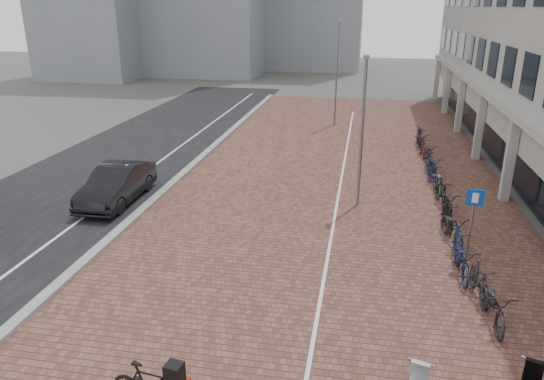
# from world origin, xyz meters

# --- Properties ---
(ground) EXTENTS (140.00, 140.00, 0.00)m
(ground) POSITION_xyz_m (0.00, 0.00, 0.00)
(ground) COLOR #474442
(ground) RESTS_ON ground
(plaza_brick) EXTENTS (14.50, 42.00, 0.04)m
(plaza_brick) POSITION_xyz_m (2.00, 12.00, 0.01)
(plaza_brick) COLOR brown
(plaza_brick) RESTS_ON ground
(street_asphalt) EXTENTS (8.00, 50.00, 0.03)m
(street_asphalt) POSITION_xyz_m (-9.00, 12.00, 0.01)
(street_asphalt) COLOR black
(street_asphalt) RESTS_ON ground
(curb) EXTENTS (0.35, 42.00, 0.14)m
(curb) POSITION_xyz_m (-5.10, 12.00, 0.07)
(curb) COLOR gray
(curb) RESTS_ON ground
(lane_line) EXTENTS (0.12, 44.00, 0.00)m
(lane_line) POSITION_xyz_m (-7.00, 12.00, 0.02)
(lane_line) COLOR white
(lane_line) RESTS_ON street_asphalt
(parking_line) EXTENTS (0.10, 30.00, 0.00)m
(parking_line) POSITION_xyz_m (2.20, 12.00, 0.04)
(parking_line) COLOR white
(parking_line) RESTS_ON plaza_brick
(car_dark) EXTENTS (1.63, 4.51, 1.48)m
(car_dark) POSITION_xyz_m (-6.50, 7.04, 0.74)
(car_dark) COLOR black
(car_dark) RESTS_ON ground
(parking_sign) EXTENTS (0.50, 0.10, 2.42)m
(parking_sign) POSITION_xyz_m (6.38, 4.14, 1.62)
(parking_sign) COLOR slate
(parking_sign) RESTS_ON ground
(lamp_near) EXTENTS (0.12, 0.12, 5.73)m
(lamp_near) POSITION_xyz_m (3.00, 8.36, 2.86)
(lamp_near) COLOR slate
(lamp_near) RESTS_ON ground
(lamp_far) EXTENTS (0.12, 0.12, 6.56)m
(lamp_far) POSITION_xyz_m (1.12, 22.54, 3.28)
(lamp_far) COLOR slate
(lamp_far) RESTS_ON ground
(bike_row) EXTENTS (1.23, 20.43, 1.05)m
(bike_row) POSITION_xyz_m (6.24, 10.20, 0.52)
(bike_row) COLOR black
(bike_row) RESTS_ON ground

